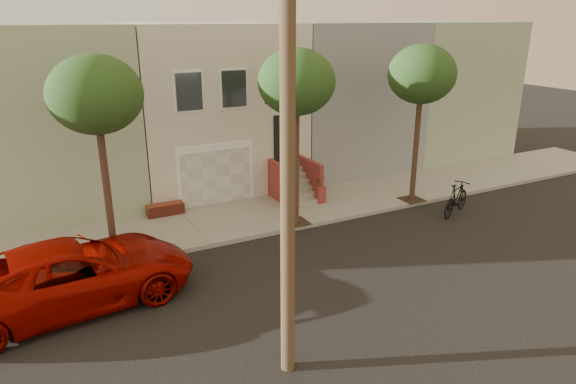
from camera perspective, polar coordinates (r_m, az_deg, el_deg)
ground at (r=15.66m, az=4.42°, el=-9.35°), size 90.00×90.00×0.00m
sidewalk at (r=19.94m, az=-3.63°, el=-2.68°), size 40.00×3.70×0.15m
house_row at (r=24.31m, az=-9.47°, el=9.77°), size 33.10×11.70×7.00m
tree_left at (r=15.83m, az=-20.60°, el=9.95°), size 2.70×2.57×6.30m
tree_mid at (r=17.80m, az=0.96°, el=12.00°), size 2.70×2.57×6.30m
tree_right at (r=20.96m, az=14.66°, el=12.45°), size 2.70×2.57×6.30m
pickup_truck at (r=14.99m, az=-22.82°, el=-8.43°), size 6.67×3.63×1.77m
motorcycle at (r=21.17m, az=18.20°, el=-0.67°), size 2.22×1.42×1.29m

